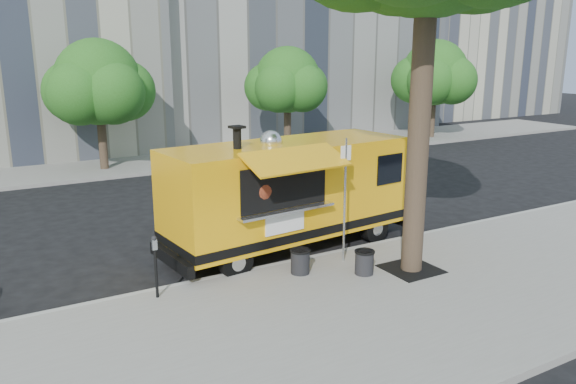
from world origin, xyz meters
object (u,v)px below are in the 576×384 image
at_px(far_tree_c, 287,80).
at_px(trash_bin_right, 364,261).
at_px(far_tree_d, 435,73).
at_px(trash_bin_left, 300,261).
at_px(sign_post, 345,193).
at_px(parking_meter, 155,259).
at_px(food_truck, 288,191).
at_px(far_tree_b, 98,82).

relative_size(far_tree_c, trash_bin_right, 9.38).
height_order(far_tree_d, trash_bin_right, far_tree_d).
bearing_deg(trash_bin_left, far_tree_c, 61.17).
distance_m(sign_post, parking_meter, 4.64).
bearing_deg(sign_post, far_tree_c, 65.19).
bearing_deg(sign_post, trash_bin_right, -94.54).
bearing_deg(trash_bin_left, trash_bin_right, -31.56).
relative_size(parking_meter, food_truck, 0.19).
relative_size(far_tree_b, trash_bin_right, 9.90).
bearing_deg(food_truck, far_tree_b, 93.36).
relative_size(far_tree_c, food_truck, 0.75).
height_order(far_tree_b, far_tree_d, far_tree_d).
bearing_deg(trash_bin_left, far_tree_d, 38.84).
bearing_deg(trash_bin_right, parking_meter, 165.94).
height_order(far_tree_d, food_truck, far_tree_d).
bearing_deg(far_tree_d, food_truck, -143.84).
bearing_deg(trash_bin_right, far_tree_d, 42.37).
relative_size(sign_post, trash_bin_right, 5.40).
bearing_deg(trash_bin_right, food_truck, 100.48).
bearing_deg(sign_post, food_truck, 108.10).
bearing_deg(trash_bin_left, food_truck, 68.05).
distance_m(sign_post, trash_bin_left, 1.93).
relative_size(sign_post, food_truck, 0.43).
height_order(far_tree_c, far_tree_d, far_tree_d).
bearing_deg(far_tree_b, far_tree_d, -0.30).
distance_m(far_tree_b, far_tree_c, 9.01).
relative_size(parking_meter, trash_bin_right, 2.40).
distance_m(far_tree_d, sign_post, 21.79).
bearing_deg(parking_meter, trash_bin_left, -6.31).
distance_m(far_tree_b, far_tree_d, 19.00).
relative_size(far_tree_c, sign_post, 1.74).
bearing_deg(far_tree_c, trash_bin_left, -118.83).
bearing_deg(trash_bin_right, far_tree_c, 66.32).
distance_m(far_tree_b, trash_bin_left, 14.85).
relative_size(far_tree_b, food_truck, 0.79).
relative_size(far_tree_d, food_truck, 0.81).
xyz_separation_m(parking_meter, trash_bin_left, (3.23, -0.36, -0.53)).
relative_size(food_truck, trash_bin_right, 12.57).
bearing_deg(far_tree_c, far_tree_d, 1.15).
height_order(far_tree_d, parking_meter, far_tree_d).
xyz_separation_m(far_tree_b, far_tree_c, (9.00, -0.30, -0.12)).
bearing_deg(far_tree_b, trash_bin_right, -80.73).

